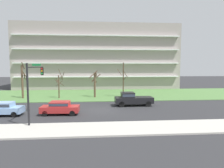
{
  "coord_description": "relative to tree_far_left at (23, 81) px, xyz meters",
  "views": [
    {
      "loc": [
        -0.64,
        -25.69,
        5.75
      ],
      "look_at": [
        1.98,
        6.0,
        2.84
      ],
      "focal_mm": 32.26,
      "sensor_mm": 36.0,
      "label": 1
    }
  ],
  "objects": [
    {
      "name": "tree_left",
      "position": [
        6.3,
        -0.4,
        -0.65
      ],
      "size": [
        1.72,
        2.05,
        5.23
      ],
      "color": "brown",
      "rests_on": "ground"
    },
    {
      "name": "apartment_building",
      "position": [
        13.26,
        17.25,
        4.77
      ],
      "size": [
        40.11,
        12.11,
        15.88
      ],
      "color": "#9E938C",
      "rests_on": "ground"
    },
    {
      "name": "sidewalk_curb_near",
      "position": [
        13.26,
        -18.33,
        -3.09
      ],
      "size": [
        80.0,
        4.0,
        0.15
      ],
      "primitive_type": "cube",
      "color": "#BCB7AD",
      "rests_on": "ground"
    },
    {
      "name": "tree_center",
      "position": [
        12.5,
        0.05,
        -0.54
      ],
      "size": [
        2.13,
        1.51,
        4.9
      ],
      "color": "brown",
      "rests_on": "ground"
    },
    {
      "name": "ground",
      "position": [
        13.26,
        -10.33,
        -3.17
      ],
      "size": [
        160.0,
        160.0,
        0.0
      ],
      "primitive_type": "plane",
      "color": "#2D2D30"
    },
    {
      "name": "sedan_blue_center_left",
      "position": [
        1.99,
        -12.33,
        -2.29
      ],
      "size": [
        4.43,
        1.88,
        1.57
      ],
      "rotation": [
        0.0,
        0.0,
        -0.02
      ],
      "color": "#8CB2E0",
      "rests_on": "ground"
    },
    {
      "name": "sedan_red_center_right",
      "position": [
        8.44,
        -12.33,
        -2.29
      ],
      "size": [
        4.48,
        1.99,
        1.57
      ],
      "rotation": [
        0.0,
        0.0,
        -0.04
      ],
      "color": "#B22828",
      "rests_on": "ground"
    },
    {
      "name": "tree_far_left",
      "position": [
        0.0,
        0.0,
        0.0
      ],
      "size": [
        1.27,
        1.85,
        6.4
      ],
      "color": "brown",
      "rests_on": "ground"
    },
    {
      "name": "grass_lawn_strip",
      "position": [
        13.26,
        3.67,
        -3.13
      ],
      "size": [
        80.0,
        16.0,
        0.08
      ],
      "primitive_type": "cube",
      "color": "#547F42",
      "rests_on": "ground"
    },
    {
      "name": "traffic_signal_mast",
      "position": [
        6.35,
        -14.97,
        0.97
      ],
      "size": [
        0.9,
        5.63,
        5.99
      ],
      "color": "black",
      "rests_on": "ground"
    },
    {
      "name": "pickup_black_near_left",
      "position": [
        17.85,
        -7.83,
        -2.15
      ],
      "size": [
        5.43,
        2.09,
        1.95
      ],
      "rotation": [
        0.0,
        0.0,
        3.16
      ],
      "color": "black",
      "rests_on": "ground"
    },
    {
      "name": "tree_right",
      "position": [
        17.67,
        0.24,
        0.12
      ],
      "size": [
        1.97,
        1.7,
        6.28
      ],
      "color": "#4C3828",
      "rests_on": "ground"
    }
  ]
}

